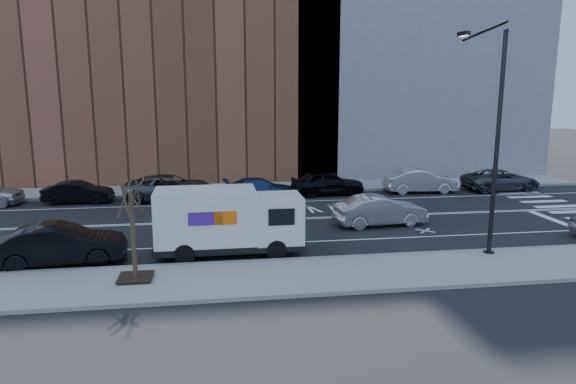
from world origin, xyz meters
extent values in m
plane|color=black|center=(0.00, 0.00, 0.00)|extent=(120.00, 120.00, 0.00)
cube|color=gray|center=(0.00, -8.80, 0.07)|extent=(44.00, 3.60, 0.15)
cube|color=gray|center=(0.00, 8.80, 0.07)|extent=(44.00, 3.60, 0.15)
cube|color=gray|center=(0.00, -7.00, 0.08)|extent=(44.00, 0.25, 0.17)
cube|color=gray|center=(0.00, 7.00, 0.08)|extent=(44.00, 0.25, 0.17)
cube|color=brown|center=(-8.00, 15.60, 11.00)|extent=(26.00, 10.00, 22.00)
cube|color=slate|center=(12.00, 15.60, 13.00)|extent=(20.00, 10.00, 26.00)
cylinder|color=black|center=(7.00, -7.40, 4.50)|extent=(0.18, 0.18, 9.00)
cylinder|color=black|center=(7.00, -7.40, 0.10)|extent=(0.44, 0.44, 0.20)
sphere|color=black|center=(7.00, -7.40, 8.95)|extent=(0.20, 0.20, 0.20)
cylinder|color=black|center=(7.00, -5.70, 9.10)|extent=(0.11, 3.49, 0.48)
cube|color=black|center=(7.00, -4.00, 9.20)|extent=(0.25, 0.80, 0.18)
cube|color=#FFF2CC|center=(7.00, -4.00, 9.10)|extent=(0.18, 0.55, 0.03)
cube|color=black|center=(-7.00, -8.40, 0.23)|extent=(1.20, 1.20, 0.04)
cylinder|color=#382B1E|center=(-7.00, -8.40, 1.75)|extent=(0.16, 0.16, 3.20)
cylinder|color=#382B1E|center=(-6.75, -8.40, 3.15)|extent=(0.06, 0.80, 1.44)
cylinder|color=#382B1E|center=(-6.92, -8.16, 3.15)|extent=(0.81, 0.31, 1.19)
cylinder|color=#382B1E|center=(-7.20, -8.25, 3.15)|extent=(0.58, 0.76, 1.50)
cylinder|color=#382B1E|center=(-7.20, -8.55, 3.15)|extent=(0.47, 0.61, 1.37)
cylinder|color=#382B1E|center=(-6.92, -8.64, 3.15)|extent=(0.72, 0.29, 1.13)
cube|color=black|center=(-3.66, -5.60, 0.43)|extent=(5.98, 2.06, 0.29)
cube|color=silver|center=(-1.54, -5.59, 1.49)|extent=(1.94, 2.08, 1.93)
cube|color=black|center=(-0.56, -5.58, 1.78)|extent=(0.07, 1.78, 0.92)
cube|color=black|center=(-1.53, -6.64, 1.78)|extent=(1.06, 0.04, 0.67)
cube|color=black|center=(-1.54, -4.54, 1.78)|extent=(1.06, 0.04, 0.67)
cube|color=black|center=(-0.59, -5.58, 0.53)|extent=(0.16, 1.93, 0.34)
cube|color=silver|center=(-4.52, -5.61, 1.69)|extent=(4.06, 2.14, 2.22)
cube|color=#47198C|center=(-4.52, -6.68, 1.83)|extent=(1.35, 0.03, 0.53)
cube|color=orange|center=(-3.75, -6.68, 1.83)|extent=(0.87, 0.02, 0.53)
cube|color=#47198C|center=(-4.53, -4.53, 1.83)|extent=(1.35, 0.03, 0.53)
cube|color=orange|center=(-3.76, -4.52, 1.83)|extent=(0.87, 0.02, 0.53)
cylinder|color=black|center=(-1.72, -6.55, 0.40)|extent=(0.81, 0.27, 0.81)
cylinder|color=black|center=(-1.74, -4.63, 0.40)|extent=(0.81, 0.27, 0.81)
cylinder|color=black|center=(-5.39, -6.57, 0.40)|extent=(0.81, 0.27, 0.81)
cylinder|color=black|center=(-5.40, -4.65, 0.40)|extent=(0.81, 0.27, 0.81)
imported|color=black|center=(-12.33, 5.79, 0.67)|extent=(4.10, 1.52, 1.34)
imported|color=#484A4F|center=(-6.84, 5.90, 0.79)|extent=(5.70, 2.64, 1.58)
imported|color=navy|center=(-1.27, 5.38, 0.67)|extent=(4.78, 2.34, 1.34)
imported|color=black|center=(3.20, 6.08, 0.81)|extent=(4.84, 2.09, 1.63)
imported|color=silver|center=(9.55, 5.95, 0.80)|extent=(4.89, 1.84, 1.59)
imported|color=#424549|center=(15.34, 5.91, 0.72)|extent=(5.30, 2.64, 1.44)
imported|color=#A7A7AB|center=(4.13, -1.92, 0.77)|extent=(4.82, 2.14, 1.54)
imported|color=black|center=(-10.14, -5.93, 0.81)|extent=(5.08, 2.29, 1.62)
camera|label=1|loc=(-4.16, -26.26, 6.69)|focal=32.00mm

